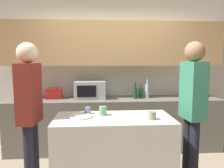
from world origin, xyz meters
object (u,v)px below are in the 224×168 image
at_px(toaster, 54,93).
at_px(person_center, 29,105).
at_px(bottle_1, 141,93).
at_px(cup_1, 103,111).
at_px(person_left, 193,102).
at_px(microwave, 90,90).
at_px(bottle_0, 135,92).
at_px(bottle_2, 147,91).
at_px(cup_2, 88,110).
at_px(potted_plant, 203,86).
at_px(cup_0, 152,116).
at_px(plate_on_island, 81,117).

xyz_separation_m(toaster, person_center, (-0.03, -1.26, 0.07)).
bearing_deg(toaster, bottle_1, -1.95).
bearing_deg(cup_1, person_left, -1.86).
height_order(microwave, person_center, person_center).
distance_m(bottle_0, person_left, 1.28).
relative_size(cup_1, person_left, 0.06).
xyz_separation_m(bottle_1, bottle_2, (0.11, 0.01, 0.03)).
height_order(bottle_0, cup_2, bottle_0).
bearing_deg(potted_plant, cup_0, -131.59).
height_order(potted_plant, person_left, person_left).
xyz_separation_m(bottle_0, cup_1, (-0.59, -1.15, -0.04)).
distance_m(plate_on_island, cup_1, 0.26).
height_order(plate_on_island, person_center, person_center).
xyz_separation_m(bottle_0, cup_2, (-0.77, -1.07, -0.05)).
relative_size(microwave, cup_1, 5.05).
bearing_deg(potted_plant, person_center, -154.45).
bearing_deg(microwave, cup_2, -89.79).
xyz_separation_m(toaster, cup_1, (0.79, -1.23, -0.02)).
height_order(bottle_2, cup_2, bottle_2).
relative_size(microwave, potted_plant, 1.32).
height_order(person_left, person_center, person_left).
height_order(cup_1, person_left, person_left).
xyz_separation_m(plate_on_island, cup_1, (0.25, 0.07, 0.04)).
bearing_deg(bottle_0, cup_1, -117.12).
relative_size(bottle_2, cup_0, 3.67).
distance_m(bottle_1, plate_on_island, 1.57).
xyz_separation_m(potted_plant, cup_1, (-1.82, -1.23, -0.13)).
bearing_deg(cup_0, bottle_2, 78.98).
bearing_deg(bottle_2, microwave, 177.59).
distance_m(bottle_0, person_center, 1.84).
bearing_deg(plate_on_island, toaster, 112.60).
relative_size(bottle_1, person_left, 0.14).
relative_size(bottle_1, bottle_2, 0.75).
distance_m(microwave, cup_0, 1.62).
distance_m(bottle_2, cup_2, 1.49).
xyz_separation_m(potted_plant, bottle_0, (-1.23, -0.08, -0.09)).
xyz_separation_m(bottle_1, person_left, (0.37, -1.22, 0.08)).
height_order(toaster, potted_plant, potted_plant).
height_order(potted_plant, person_center, person_center).
xyz_separation_m(plate_on_island, person_left, (1.31, 0.04, 0.15)).
relative_size(potted_plant, bottle_1, 1.61).
relative_size(toaster, cup_1, 2.52).
relative_size(potted_plant, plate_on_island, 1.52).
bearing_deg(person_left, potted_plant, -35.05).
relative_size(toaster, person_center, 0.15).
xyz_separation_m(microwave, cup_0, (0.71, -1.45, -0.09)).
bearing_deg(plate_on_island, bottle_0, 55.58).
distance_m(microwave, person_center, 1.42).
bearing_deg(cup_1, bottle_2, 55.95).
bearing_deg(toaster, cup_0, -47.68).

